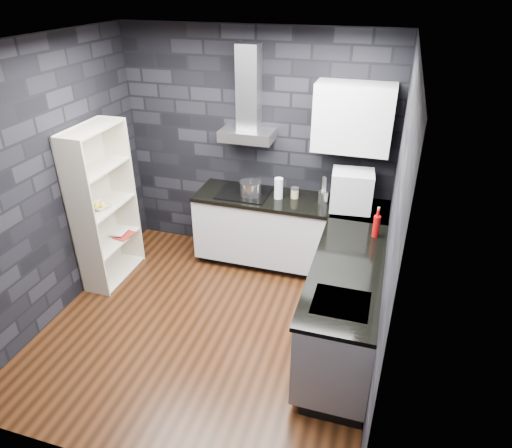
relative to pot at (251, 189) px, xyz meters
The scene contains 28 objects.
ground 1.61m from the pot, 91.78° to the right, with size 3.20×3.20×0.00m, color #3D1E0E.
ceiling 2.13m from the pot, 91.78° to the right, with size 3.20×3.20×0.00m, color white.
wall_back 0.51m from the pot, 96.30° to the left, with size 3.20×0.05×2.70m, color black.
wall_front 2.92m from the pot, 90.78° to the right, with size 3.20×0.05×2.70m, color black.
wall_left 2.12m from the pot, 142.71° to the right, with size 0.05×3.20×2.70m, color black.
wall_right 2.06m from the pot, 38.64° to the right, with size 0.05×3.20×2.70m, color black.
toekick_back 1.04m from the pot, ahead, with size 2.18×0.50×0.10m, color black.
toekick_right 1.98m from the pot, 41.92° to the right, with size 0.50×1.78×0.10m, color black.
counter_back_cab 0.68m from the pot, ahead, with size 2.20×0.60×0.76m, color silver.
counter_right_cab 1.79m from the pot, 42.81° to the right, with size 0.60×1.80×0.76m, color silver.
counter_back_top 0.47m from the pot, ahead, with size 2.20×0.62×0.04m, color black.
counter_right_top 1.71m from the pot, 43.04° to the right, with size 0.62×1.80×0.04m, color black.
counter_corner_top 1.27m from the pot, ahead, with size 0.62×0.62×0.04m, color black.
hood_body 0.61m from the pot, 118.87° to the left, with size 0.60×0.34×0.12m, color #ADAEB1.
hood_chimney 1.11m from the pot, 111.06° to the left, with size 0.24×0.20×0.90m, color #ADAEB1.
upper_cabinet 1.38m from the pot, ahead, with size 0.80×0.35×0.70m, color silver.
cooktop 0.12m from the pot, 160.15° to the left, with size 0.58×0.50×0.01m, color black.
sink_rim 2.09m from the pot, 52.92° to the right, with size 0.44×0.40×0.01m, color #ADAEB1.
pot is the anchor object (origin of this frame).
glass_vase 0.33m from the pot, ahead, with size 0.10×0.10×0.24m, color white.
storage_jar 0.51m from the pot, ahead, with size 0.09×0.09×0.11m, color tan.
utensil_crock 0.83m from the pot, ahead, with size 0.11×0.11×0.14m, color silver.
appliance_garage 1.15m from the pot, ahead, with size 0.43×0.33×0.43m, color silver.
red_bottle 1.54m from the pot, 20.75° to the right, with size 0.06×0.06×0.22m, color #960A09.
bookshelf 1.64m from the pot, 152.83° to the right, with size 0.34×0.80×1.80m, color beige.
fruit_bowl 1.67m from the pot, 151.09° to the right, with size 0.22×0.22×0.05m, color silver.
book_red 1.62m from the pot, 158.14° to the right, with size 0.18×0.02×0.24m, color maroon.
book_second 1.66m from the pot, 158.47° to the right, with size 0.15×0.02×0.20m, color #B2B2B2.
Camera 1 is at (1.48, -3.29, 3.15)m, focal length 32.00 mm.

